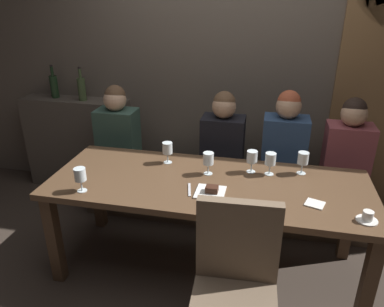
{
  "coord_description": "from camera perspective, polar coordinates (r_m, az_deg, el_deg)",
  "views": [
    {
      "loc": [
        0.37,
        -2.22,
        1.95
      ],
      "look_at": [
        -0.16,
        0.22,
        0.84
      ],
      "focal_mm": 34.56,
      "sensor_mm": 36.0,
      "label": 1
    }
  ],
  "objects": [
    {
      "name": "folded_napkin",
      "position": [
        2.41,
        18.42,
        -7.39
      ],
      "size": [
        0.14,
        0.13,
        0.01
      ],
      "primitive_type": "cube",
      "rotation": [
        0.0,
        0.0,
        -0.33
      ],
      "color": "silver",
      "rests_on": "dining_table"
    },
    {
      "name": "fork_on_table",
      "position": [
        2.44,
        -0.4,
        -5.61
      ],
      "size": [
        0.05,
        0.17,
        0.01
      ],
      "primitive_type": "cube",
      "rotation": [
        0.0,
        0.0,
        0.23
      ],
      "color": "silver",
      "rests_on": "dining_table"
    },
    {
      "name": "espresso_cup",
      "position": [
        2.35,
        25.46,
        -8.85
      ],
      "size": [
        0.12,
        0.12,
        0.06
      ],
      "color": "white",
      "rests_on": "dining_table"
    },
    {
      "name": "wine_glass_far_left",
      "position": [
        2.66,
        9.25,
        -0.57
      ],
      "size": [
        0.08,
        0.08,
        0.16
      ],
      "color": "silver",
      "rests_on": "dining_table"
    },
    {
      "name": "dining_table",
      "position": [
        2.59,
        2.52,
        -6.05
      ],
      "size": [
        2.2,
        0.84,
        0.74
      ],
      "color": "#493422",
      "rests_on": "ground"
    },
    {
      "name": "wine_glass_center_front",
      "position": [
        2.49,
        -16.89,
        -3.2
      ],
      "size": [
        0.08,
        0.08,
        0.16
      ],
      "color": "silver",
      "rests_on": "dining_table"
    },
    {
      "name": "diner_near_end",
      "position": [
        3.22,
        22.96,
        1.13
      ],
      "size": [
        0.36,
        0.24,
        0.74
      ],
      "color": "brown",
      "rests_on": "banquette_bench"
    },
    {
      "name": "diner_redhead",
      "position": [
        3.41,
        -11.44,
        3.81
      ],
      "size": [
        0.36,
        0.24,
        0.75
      ],
      "color": "#2D473D",
      "rests_on": "banquette_bench"
    },
    {
      "name": "wine_glass_near_left",
      "position": [
        2.78,
        -3.82,
        0.77
      ],
      "size": [
        0.08,
        0.08,
        0.16
      ],
      "color": "silver",
      "rests_on": "dining_table"
    },
    {
      "name": "chair_near_side",
      "position": [
        2.04,
        6.68,
        -19.09
      ],
      "size": [
        0.46,
        0.46,
        0.98
      ],
      "color": "brown",
      "rests_on": "ground"
    },
    {
      "name": "dessert_plate",
      "position": [
        2.41,
        2.92,
        -5.82
      ],
      "size": [
        0.19,
        0.19,
        0.05
      ],
      "color": "white",
      "rests_on": "dining_table"
    },
    {
      "name": "back_wall_tiled",
      "position": [
        3.48,
        6.42,
        16.44
      ],
      "size": [
        6.0,
        0.12,
        3.0
      ],
      "primitive_type": "cube",
      "color": "brown",
      "rests_on": "ground"
    },
    {
      "name": "ground",
      "position": [
        2.97,
        2.29,
        -17.0
      ],
      "size": [
        9.0,
        9.0,
        0.0
      ],
      "primitive_type": "plane",
      "color": "#382D26"
    },
    {
      "name": "wine_glass_end_left",
      "position": [
        2.65,
        12.01,
        -0.97
      ],
      "size": [
        0.08,
        0.08,
        0.16
      ],
      "color": "silver",
      "rests_on": "dining_table"
    },
    {
      "name": "wine_bottle_dark_red",
      "position": [
        3.99,
        -20.51,
        9.77
      ],
      "size": [
        0.08,
        0.08,
        0.33
      ],
      "color": "black",
      "rests_on": "back_counter"
    },
    {
      "name": "wine_bottle_pale_label",
      "position": [
        3.8,
        -16.66,
        9.61
      ],
      "size": [
        0.08,
        0.08,
        0.33
      ],
      "color": "#384728",
      "rests_on": "back_counter"
    },
    {
      "name": "banquette_bench",
      "position": [
        3.41,
        4.45,
        -6.45
      ],
      "size": [
        2.5,
        0.44,
        0.45
      ],
      "color": "#4A3C2E",
      "rests_on": "ground"
    },
    {
      "name": "diner_bearded",
      "position": [
        3.16,
        4.79,
        2.58
      ],
      "size": [
        0.36,
        0.24,
        0.74
      ],
      "color": "black",
      "rests_on": "banquette_bench"
    },
    {
      "name": "wine_glass_far_right",
      "position": [
        2.6,
        2.54,
        -0.86
      ],
      "size": [
        0.08,
        0.08,
        0.16
      ],
      "color": "silver",
      "rests_on": "dining_table"
    },
    {
      "name": "wine_glass_near_right",
      "position": [
        2.72,
        16.77,
        -0.77
      ],
      "size": [
        0.08,
        0.08,
        0.16
      ],
      "color": "silver",
      "rests_on": "dining_table"
    },
    {
      "name": "diner_far_end",
      "position": [
        3.11,
        14.14,
        1.99
      ],
      "size": [
        0.36,
        0.24,
        0.78
      ],
      "color": "navy",
      "rests_on": "banquette_bench"
    },
    {
      "name": "back_counter",
      "position": [
        4.06,
        -16.91,
        1.58
      ],
      "size": [
        1.1,
        0.28,
        0.95
      ],
      "primitive_type": "cube",
      "color": "#494138",
      "rests_on": "ground"
    }
  ]
}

